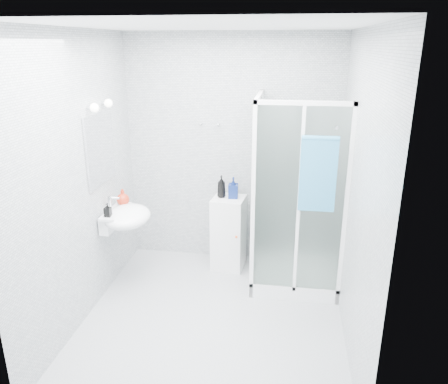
% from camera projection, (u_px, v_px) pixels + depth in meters
% --- Properties ---
extents(room, '(2.40, 2.60, 2.60)m').
position_uv_depth(room, '(212.00, 188.00, 3.72)').
color(room, silver).
rests_on(room, ground).
extents(shower_enclosure, '(0.90, 0.95, 2.00)m').
position_uv_depth(shower_enclosure, '(288.00, 245.00, 4.62)').
color(shower_enclosure, white).
rests_on(shower_enclosure, ground).
extents(wall_basin, '(0.46, 0.56, 0.35)m').
position_uv_depth(wall_basin, '(125.00, 217.00, 4.44)').
color(wall_basin, white).
rests_on(wall_basin, ground).
extents(mirror, '(0.02, 0.60, 0.70)m').
position_uv_depth(mirror, '(100.00, 149.00, 4.24)').
color(mirror, white).
rests_on(mirror, room).
extents(vanity_lights, '(0.10, 0.40, 0.08)m').
position_uv_depth(vanity_lights, '(101.00, 105.00, 4.10)').
color(vanity_lights, silver).
rests_on(vanity_lights, room).
extents(wall_hooks, '(0.23, 0.06, 0.03)m').
position_uv_depth(wall_hooks, '(209.00, 124.00, 4.83)').
color(wall_hooks, silver).
rests_on(wall_hooks, room).
extents(storage_cabinet, '(0.38, 0.39, 0.85)m').
position_uv_depth(storage_cabinet, '(229.00, 233.00, 4.97)').
color(storage_cabinet, white).
rests_on(storage_cabinet, ground).
extents(hand_towel, '(0.33, 0.05, 0.70)m').
position_uv_depth(hand_towel, '(318.00, 172.00, 3.91)').
color(hand_towel, teal).
rests_on(hand_towel, shower_enclosure).
extents(shampoo_bottle_a, '(0.10, 0.10, 0.25)m').
position_uv_depth(shampoo_bottle_a, '(221.00, 187.00, 4.82)').
color(shampoo_bottle_a, black).
rests_on(shampoo_bottle_a, storage_cabinet).
extents(shampoo_bottle_b, '(0.11, 0.11, 0.24)m').
position_uv_depth(shampoo_bottle_b, '(233.00, 188.00, 4.80)').
color(shampoo_bottle_b, navy).
rests_on(shampoo_bottle_b, storage_cabinet).
extents(soap_dispenser_orange, '(0.15, 0.15, 0.17)m').
position_uv_depth(soap_dispenser_orange, '(123.00, 197.00, 4.56)').
color(soap_dispenser_orange, '#B42A15').
rests_on(soap_dispenser_orange, wall_basin).
extents(soap_dispenser_black, '(0.06, 0.07, 0.14)m').
position_uv_depth(soap_dispenser_black, '(108.00, 210.00, 4.26)').
color(soap_dispenser_black, black).
rests_on(soap_dispenser_black, wall_basin).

